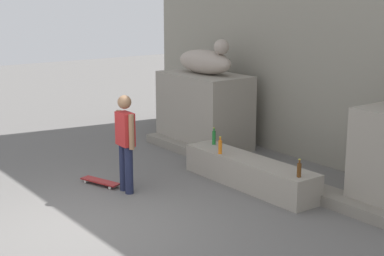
{
  "coord_description": "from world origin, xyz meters",
  "views": [
    {
      "loc": [
        7.27,
        -3.47,
        3.3
      ],
      "look_at": [
        -0.41,
        2.25,
        1.1
      ],
      "focal_mm": 54.89,
      "sensor_mm": 36.0,
      "label": 1
    }
  ],
  "objects_px": {
    "bottle_brown": "(299,170)",
    "bottle_green": "(214,137)",
    "statue_reclining_left": "(206,61)",
    "skateboard": "(100,181)",
    "bottle_orange": "(220,147)",
    "skater": "(125,139)"
  },
  "relations": [
    {
      "from": "bottle_brown",
      "to": "bottle_green",
      "type": "bearing_deg",
      "value": 175.18
    },
    {
      "from": "statue_reclining_left",
      "to": "bottle_brown",
      "type": "height_order",
      "value": "statue_reclining_left"
    },
    {
      "from": "skateboard",
      "to": "bottle_orange",
      "type": "distance_m",
      "value": 2.21
    },
    {
      "from": "skater",
      "to": "bottle_green",
      "type": "height_order",
      "value": "skater"
    },
    {
      "from": "skater",
      "to": "skateboard",
      "type": "relative_size",
      "value": 2.03
    },
    {
      "from": "statue_reclining_left",
      "to": "skater",
      "type": "bearing_deg",
      "value": -62.67
    },
    {
      "from": "bottle_green",
      "to": "bottle_brown",
      "type": "height_order",
      "value": "bottle_green"
    },
    {
      "from": "statue_reclining_left",
      "to": "bottle_brown",
      "type": "xyz_separation_m",
      "value": [
        3.91,
        -1.19,
        -1.26
      ]
    },
    {
      "from": "skateboard",
      "to": "bottle_green",
      "type": "relative_size",
      "value": 2.49
    },
    {
      "from": "skateboard",
      "to": "statue_reclining_left",
      "type": "bearing_deg",
      "value": -89.48
    },
    {
      "from": "bottle_brown",
      "to": "skater",
      "type": "bearing_deg",
      "value": -141.84
    },
    {
      "from": "statue_reclining_left",
      "to": "bottle_green",
      "type": "xyz_separation_m",
      "value": [
        1.54,
        -0.99,
        -1.24
      ]
    },
    {
      "from": "statue_reclining_left",
      "to": "skateboard",
      "type": "relative_size",
      "value": 1.96
    },
    {
      "from": "skater",
      "to": "bottle_brown",
      "type": "xyz_separation_m",
      "value": [
        2.27,
        1.78,
        -0.3
      ]
    },
    {
      "from": "bottle_orange",
      "to": "bottle_brown",
      "type": "bearing_deg",
      "value": 3.9
    },
    {
      "from": "statue_reclining_left",
      "to": "bottle_brown",
      "type": "relative_size",
      "value": 5.53
    },
    {
      "from": "skateboard",
      "to": "bottle_green",
      "type": "bearing_deg",
      "value": -120.6
    },
    {
      "from": "bottle_orange",
      "to": "bottle_brown",
      "type": "distance_m",
      "value": 1.79
    },
    {
      "from": "bottle_green",
      "to": "bottle_orange",
      "type": "distance_m",
      "value": 0.66
    },
    {
      "from": "bottle_orange",
      "to": "skateboard",
      "type": "bearing_deg",
      "value": -120.13
    },
    {
      "from": "bottle_orange",
      "to": "bottle_green",
      "type": "bearing_deg",
      "value": 150.94
    },
    {
      "from": "statue_reclining_left",
      "to": "bottle_green",
      "type": "bearing_deg",
      "value": -34.39
    }
  ]
}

